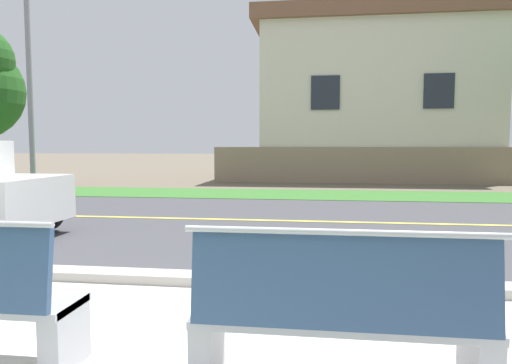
# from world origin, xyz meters

# --- Properties ---
(ground_plane) EXTENTS (140.00, 140.00, 0.00)m
(ground_plane) POSITION_xyz_m (0.00, 8.00, 0.00)
(ground_plane) COLOR #665B4C
(curb_edge) EXTENTS (44.00, 0.30, 0.11)m
(curb_edge) POSITION_xyz_m (0.00, 2.35, 0.06)
(curb_edge) COLOR #ADA89E
(curb_edge) RESTS_ON ground_plane
(street_asphalt) EXTENTS (52.00, 8.00, 0.01)m
(street_asphalt) POSITION_xyz_m (0.00, 6.50, 0.00)
(street_asphalt) COLOR #424247
(street_asphalt) RESTS_ON ground_plane
(road_centre_line) EXTENTS (48.00, 0.14, 0.01)m
(road_centre_line) POSITION_xyz_m (0.00, 6.50, 0.01)
(road_centre_line) COLOR #E0CC4C
(road_centre_line) RESTS_ON ground_plane
(far_verge_grass) EXTENTS (48.00, 2.80, 0.02)m
(far_verge_grass) POSITION_xyz_m (0.00, 11.36, 0.01)
(far_verge_grass) COLOR #38702D
(far_verge_grass) RESTS_ON ground_plane
(bench_right) EXTENTS (1.74, 0.48, 1.01)m
(bench_right) POSITION_xyz_m (1.27, 0.38, 0.45)
(bench_right) COLOR #9EA0A8
(bench_right) RESTS_ON ground_plane
(streetlamp) EXTENTS (0.24, 2.10, 7.28)m
(streetlamp) POSITION_xyz_m (-7.65, 11.15, 4.15)
(streetlamp) COLOR gray
(streetlamp) RESTS_ON ground_plane
(garden_wall) EXTENTS (13.00, 0.36, 1.40)m
(garden_wall) POSITION_xyz_m (3.57, 15.80, 0.70)
(garden_wall) COLOR gray
(garden_wall) RESTS_ON ground_plane
(house_across_street) EXTENTS (10.05, 6.91, 6.94)m
(house_across_street) POSITION_xyz_m (3.51, 18.99, 3.52)
(house_across_street) COLOR beige
(house_across_street) RESTS_ON ground_plane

